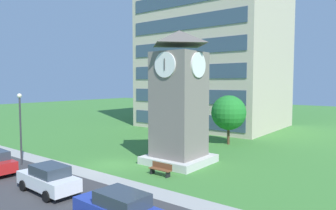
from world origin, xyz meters
The scene contains 10 objects.
ground_plane centered at (0.00, 0.00, 0.00)m, with size 160.00×160.00×0.00m, color #3D7A33.
street_asphalt centered at (0.00, -7.19, 0.00)m, with size 120.00×7.20×0.01m, color #38383A.
kerb_strip centered at (0.00, -2.79, 0.00)m, with size 120.00×1.60×0.01m, color #9E9E99.
office_building centered at (-5.05, 25.10, 14.40)m, with size 18.96×15.68×28.80m.
clock_tower centered at (3.81, 3.75, 4.83)m, with size 4.80×4.80×10.77m.
park_bench centered at (4.85, 0.10, 0.46)m, with size 1.81×0.52×0.88m.
street_lamp centered at (-5.80, -4.51, 3.57)m, with size 0.36×0.36×5.74m.
tree_streetside centered at (3.49, 13.26, 3.40)m, with size 3.70×3.70×5.26m.
parked_car_white centered at (1.73, -6.71, 0.86)m, with size 4.62×2.09×1.69m.
parked_car_blue centered at (8.43, -7.27, 0.86)m, with size 4.83×2.08×1.69m.
Camera 1 is at (18.58, -16.80, 6.58)m, focal length 33.37 mm.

